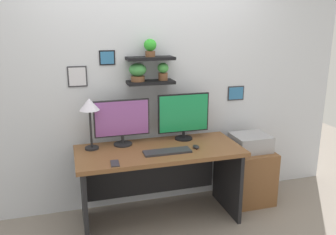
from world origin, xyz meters
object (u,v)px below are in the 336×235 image
object	(u,v)px
desk	(158,167)
printer	(250,142)
monitor_left	(122,121)
computer_mouse	(196,147)
monitor_right	(184,115)
drawer_cabinet	(248,175)
keyboard	(167,152)
desk_lamp	(90,109)
cell_phone	(115,163)

from	to	relation	value
desk	printer	size ratio (longest dim) A/B	4.12
monitor_left	computer_mouse	bearing A→B (deg)	-24.77
monitor_right	drawer_cabinet	world-z (taller)	monitor_right
desk	keyboard	world-z (taller)	keyboard
monitor_right	keyboard	bearing A→B (deg)	-128.74
monitor_left	drawer_cabinet	bearing A→B (deg)	-3.59
computer_mouse	desk	bearing A→B (deg)	157.91
monitor_left	computer_mouse	distance (m)	0.75
monitor_left	computer_mouse	xyz separation A→B (m)	(0.65, -0.30, -0.23)
keyboard	drawer_cabinet	size ratio (longest dim) A/B	0.76
monitor_left	monitor_right	world-z (taller)	monitor_right
monitor_right	desk	bearing A→B (deg)	-152.46
desk	printer	world-z (taller)	same
monitor_right	desk_lamp	distance (m)	0.94
drawer_cabinet	printer	size ratio (longest dim) A/B	1.53
computer_mouse	cell_phone	world-z (taller)	computer_mouse
monitor_left	monitor_right	distance (m)	0.63
drawer_cabinet	printer	world-z (taller)	printer
monitor_left	desk	bearing A→B (deg)	-27.53
desk_lamp	printer	size ratio (longest dim) A/B	1.29
keyboard	cell_phone	bearing A→B (deg)	-165.44
desk	desk_lamp	world-z (taller)	desk_lamp
computer_mouse	drawer_cabinet	size ratio (longest dim) A/B	0.15
computer_mouse	desk_lamp	xyz separation A→B (m)	(-0.95, 0.26, 0.38)
drawer_cabinet	computer_mouse	bearing A→B (deg)	-163.05
desk	cell_phone	distance (m)	0.59
monitor_left	cell_phone	bearing A→B (deg)	-107.06
keyboard	printer	xyz separation A→B (m)	(1.00, 0.25, -0.09)
monitor_left	printer	distance (m)	1.40
desk	drawer_cabinet	xyz separation A→B (m)	(1.05, 0.08, -0.25)
monitor_left	keyboard	xyz separation A→B (m)	(0.36, -0.34, -0.23)
desk_lamp	keyboard	bearing A→B (deg)	-23.98
monitor_right	drawer_cabinet	distance (m)	1.02
keyboard	desk	bearing A→B (deg)	104.50
monitor_left	monitor_right	bearing A→B (deg)	0.01
monitor_left	monitor_right	size ratio (longest dim) A/B	1.01
computer_mouse	desk_lamp	world-z (taller)	desk_lamp
desk	monitor_right	distance (m)	0.58
monitor_right	drawer_cabinet	bearing A→B (deg)	-6.64
computer_mouse	cell_phone	bearing A→B (deg)	-168.31
computer_mouse	cell_phone	distance (m)	0.81
monitor_right	cell_phone	size ratio (longest dim) A/B	3.80
monitor_right	computer_mouse	world-z (taller)	monitor_right
monitor_left	desk_lamp	world-z (taller)	desk_lamp
desk	keyboard	distance (m)	0.28
monitor_right	computer_mouse	xyz separation A→B (m)	(0.03, -0.30, -0.24)
monitor_left	drawer_cabinet	xyz separation A→B (m)	(1.36, -0.09, -0.70)
printer	drawer_cabinet	bearing A→B (deg)	0.00
keyboard	desk_lamp	bearing A→B (deg)	156.02
computer_mouse	desk_lamp	distance (m)	1.06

